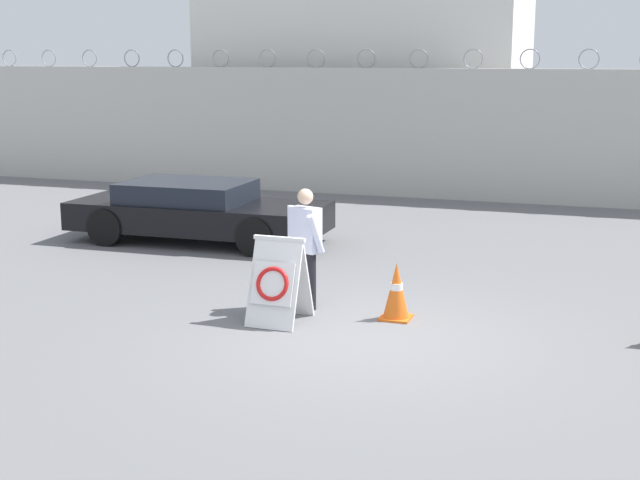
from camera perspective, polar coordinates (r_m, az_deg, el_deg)
ground_plane at (r=11.12m, az=3.16°, el=-6.35°), size 90.00×90.00×0.00m
perimeter_wall at (r=21.60m, az=11.34°, el=6.58°), size 36.00×0.30×3.59m
building_block at (r=25.84m, az=3.14°, el=10.49°), size 8.62×5.16×5.74m
barricade_sign at (r=11.63m, az=-2.70°, el=-2.60°), size 0.71×0.84×1.15m
security_guard at (r=12.18m, az=-0.95°, el=-0.20°), size 0.60×0.52×1.68m
traffic_cone_near at (r=11.87m, az=4.91°, el=-3.28°), size 0.40×0.40×0.77m
parked_car_front_coupe at (r=16.84m, az=-7.90°, el=1.89°), size 4.80×2.01×1.13m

